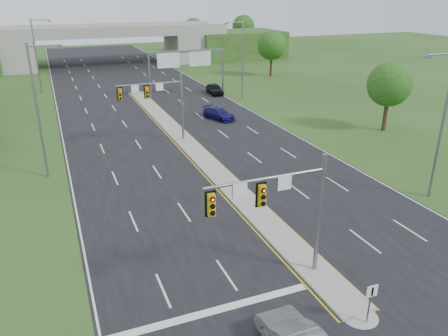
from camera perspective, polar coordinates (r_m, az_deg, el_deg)
ground at (r=25.67m, az=11.66°, el=-13.05°), size 240.00×240.00×0.00m
road at (r=55.53m, az=-8.36°, el=6.64°), size 24.00×160.00×0.02m
median at (r=44.42m, az=-4.57°, el=3.00°), size 2.00×54.00×0.16m
median_nose at (r=23.12m, az=17.31°, el=-17.87°), size 2.00×2.00×0.16m
lane_markings at (r=49.71m, az=-7.31°, el=4.88°), size 23.72×160.00×0.01m
signal_mast_near at (r=22.14m, az=7.77°, el=-4.56°), size 6.62×0.60×7.00m
signal_mast_far at (r=44.36m, az=-8.34°, el=9.03°), size 6.62×0.60×7.00m
keep_right_sign at (r=21.96m, az=18.62°, el=-15.77°), size 0.60×0.13×2.20m
sign_gantry at (r=65.58m, az=-4.98°, el=13.82°), size 11.58×0.44×6.67m
overpass at (r=98.54m, az=-15.11°, el=14.94°), size 80.00×14.00×8.10m
lightpole_l_mid at (r=38.10m, az=-22.98°, el=7.49°), size 2.85×0.25×11.00m
lightpole_l_far at (r=72.64m, az=-23.22°, el=13.68°), size 2.85×0.25×11.00m
lightpole_r_near at (r=34.92m, az=26.53°, el=5.71°), size 2.85×0.25×11.00m
lightpole_r_far at (r=63.20m, az=2.29°, el=14.37°), size 2.85×0.25×11.00m
tree_r_near at (r=51.45m, az=20.81°, el=10.15°), size 4.80×4.80×7.60m
tree_r_mid at (r=82.20m, az=6.26°, el=15.63°), size 5.20×5.20×8.12m
tree_back_c at (r=117.28m, az=-4.00°, el=17.61°), size 5.60×5.60×8.32m
tree_back_d at (r=122.32m, az=2.56°, el=17.97°), size 6.00×6.00×8.85m
car_far_b at (r=53.72m, az=-0.67°, el=7.10°), size 3.38×4.97×1.34m
car_far_c at (r=67.45m, az=-1.22°, el=10.29°), size 2.08×4.64×1.55m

